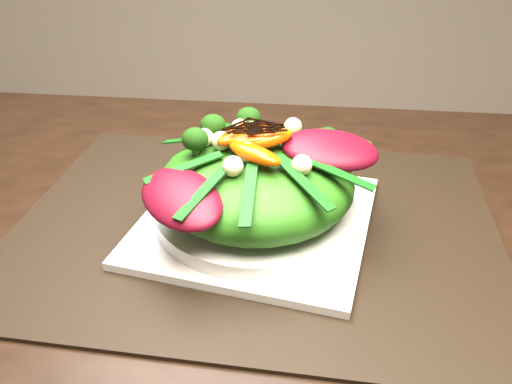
# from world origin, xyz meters

# --- Properties ---
(dining_table) EXTENTS (1.60, 0.90, 0.75)m
(dining_table) POSITION_xyz_m (0.00, 0.00, 0.73)
(dining_table) COLOR black
(dining_table) RESTS_ON floor
(placemat) EXTENTS (0.54, 0.42, 0.00)m
(placemat) POSITION_xyz_m (-0.18, 0.09, 0.75)
(placemat) COLOR black
(placemat) RESTS_ON dining_table
(plate_base) EXTENTS (0.28, 0.28, 0.01)m
(plate_base) POSITION_xyz_m (-0.18, 0.09, 0.76)
(plate_base) COLOR silver
(plate_base) RESTS_ON placemat
(salad_bowl) EXTENTS (0.25, 0.25, 0.02)m
(salad_bowl) POSITION_xyz_m (-0.18, 0.09, 0.77)
(salad_bowl) COLOR silver
(salad_bowl) RESTS_ON plate_base
(lettuce_mound) EXTENTS (0.27, 0.27, 0.08)m
(lettuce_mound) POSITION_xyz_m (-0.18, 0.09, 0.81)
(lettuce_mound) COLOR #286011
(lettuce_mound) RESTS_ON salad_bowl
(radicchio_leaf) EXTENTS (0.11, 0.07, 0.02)m
(radicchio_leaf) POSITION_xyz_m (-0.11, 0.10, 0.84)
(radicchio_leaf) COLOR #450712
(radicchio_leaf) RESTS_ON lettuce_mound
(orange_segment) EXTENTS (0.06, 0.03, 0.02)m
(orange_segment) POSITION_xyz_m (-0.20, 0.10, 0.85)
(orange_segment) COLOR #F03D03
(orange_segment) RESTS_ON lettuce_mound
(broccoli_floret) EXTENTS (0.05, 0.05, 0.04)m
(broccoli_floret) POSITION_xyz_m (-0.26, 0.13, 0.85)
(broccoli_floret) COLOR black
(broccoli_floret) RESTS_ON lettuce_mound
(macadamia_nut) EXTENTS (0.02, 0.02, 0.02)m
(macadamia_nut) POSITION_xyz_m (-0.16, 0.05, 0.85)
(macadamia_nut) COLOR tan
(macadamia_nut) RESTS_ON lettuce_mound
(balsamic_drizzle) EXTENTS (0.05, 0.01, 0.00)m
(balsamic_drizzle) POSITION_xyz_m (-0.20, 0.10, 0.86)
(balsamic_drizzle) COLOR black
(balsamic_drizzle) RESTS_ON orange_segment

